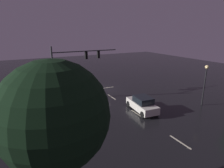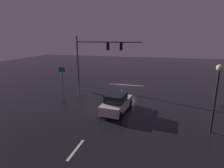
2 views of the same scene
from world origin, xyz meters
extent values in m
plane|color=black|center=(0.00, 0.00, 0.00)|extent=(80.00, 80.00, 0.00)
cylinder|color=#383A3D|center=(6.89, 1.06, 3.41)|extent=(0.22, 0.22, 6.82)
cylinder|color=#383A3D|center=(2.37, 1.06, 6.03)|extent=(9.03, 0.14, 0.14)
cube|color=black|center=(2.37, 1.06, 5.46)|extent=(0.32, 0.36, 1.00)
sphere|color=black|center=(2.37, 0.87, 5.78)|extent=(0.20, 0.20, 0.20)
sphere|color=black|center=(2.37, 0.87, 5.46)|extent=(0.20, 0.20, 0.20)
sphere|color=#19F24C|center=(2.37, 0.87, 5.14)|extent=(0.20, 0.20, 0.20)
cube|color=black|center=(0.57, 1.06, 5.46)|extent=(0.32, 0.36, 1.00)
sphere|color=black|center=(0.57, 0.87, 5.78)|extent=(0.20, 0.20, 0.20)
sphere|color=black|center=(0.57, 0.87, 5.46)|extent=(0.20, 0.20, 0.20)
sphere|color=#19F24C|center=(0.57, 0.87, 5.14)|extent=(0.20, 0.20, 0.20)
cube|color=beige|center=(0.00, 4.00, 0.00)|extent=(0.16, 2.20, 0.01)
cube|color=beige|center=(0.00, 10.00, 0.00)|extent=(0.16, 2.20, 0.01)
cube|color=beige|center=(0.00, 16.00, 0.00)|extent=(0.16, 2.20, 0.01)
cube|color=beige|center=(0.00, -0.14, 0.00)|extent=(5.00, 0.16, 0.01)
cube|color=silver|center=(-0.95, 9.51, 0.62)|extent=(2.21, 4.45, 0.80)
cube|color=black|center=(-0.93, 9.71, 1.36)|extent=(1.80, 2.25, 0.68)
cylinder|color=black|center=(-0.27, 7.84, 0.34)|extent=(0.29, 0.70, 0.68)
cylinder|color=black|center=(-1.95, 8.00, 0.34)|extent=(0.29, 0.70, 0.68)
cylinder|color=black|center=(0.04, 11.02, 0.34)|extent=(0.29, 0.70, 0.68)
cylinder|color=black|center=(-1.63, 11.18, 0.34)|extent=(0.29, 0.70, 0.68)
sphere|color=#F9EFC6|center=(-0.51, 7.34, 0.67)|extent=(0.20, 0.20, 0.20)
sphere|color=#F9EFC6|center=(-1.81, 7.46, 0.67)|extent=(0.20, 0.20, 0.20)
cylinder|color=black|center=(-8.36, 11.55, 2.25)|extent=(0.14, 0.14, 4.49)
sphere|color=#F9D88C|center=(-8.36, 11.55, 4.67)|extent=(0.44, 0.44, 0.44)
cylinder|color=#383A3D|center=(8.45, 2.88, 1.35)|extent=(0.09, 0.09, 2.70)
cube|color=#0F6033|center=(8.45, 2.88, 2.35)|extent=(0.90, 0.14, 0.60)
sphere|color=black|center=(9.81, 17.53, 5.19)|extent=(4.85, 4.85, 4.85)
camera|label=1|loc=(10.98, 25.13, 8.65)|focal=29.88mm
camera|label=2|loc=(-4.65, 24.71, 6.56)|focal=29.05mm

